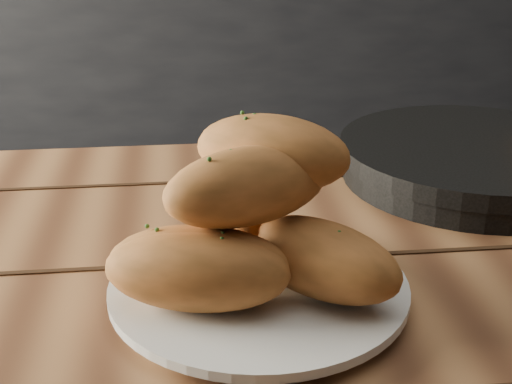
# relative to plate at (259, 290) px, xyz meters

# --- Properties ---
(counter) EXTENTS (2.80, 0.60, 0.90)m
(counter) POSITION_rel_plate_xyz_m (0.26, 2.20, -0.31)
(counter) COLOR black
(counter) RESTS_ON ground
(plate) EXTENTS (0.25, 0.25, 0.02)m
(plate) POSITION_rel_plate_xyz_m (0.00, 0.00, 0.00)
(plate) COLOR silver
(plate) RESTS_ON table
(bread_rolls) EXTENTS (0.25, 0.22, 0.13)m
(bread_rolls) POSITION_rel_plate_xyz_m (-0.01, -0.00, 0.06)
(bread_rolls) COLOR #C16E35
(bread_rolls) RESTS_ON plate
(skillet) EXTENTS (0.45, 0.32, 0.05)m
(skillet) POSITION_rel_plate_xyz_m (0.29, 0.24, 0.01)
(skillet) COLOR black
(skillet) RESTS_ON table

